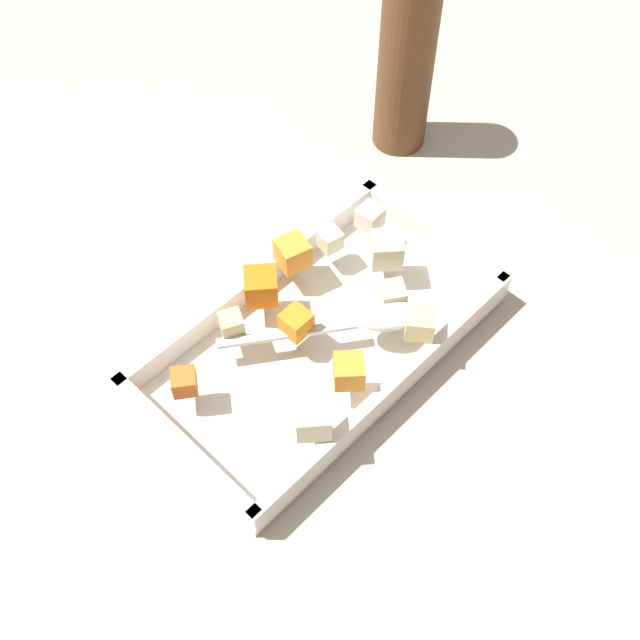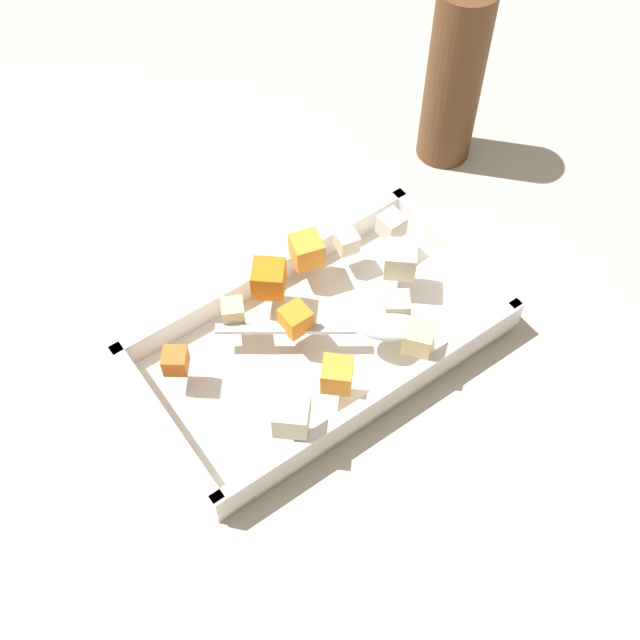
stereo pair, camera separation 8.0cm
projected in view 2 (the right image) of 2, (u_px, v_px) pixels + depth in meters
ground_plane at (307, 356)px, 0.84m from camera, size 4.00×4.00×0.00m
baking_dish at (320, 343)px, 0.84m from camera, size 0.37×0.20×0.05m
carrot_chunk_near_spoon at (337, 375)px, 0.76m from camera, size 0.04×0.04×0.03m
carrot_chunk_mid_right at (296, 319)px, 0.80m from camera, size 0.03×0.03×0.03m
carrot_chunk_front_center at (175, 361)px, 0.77m from camera, size 0.03×0.03×0.02m
carrot_chunk_back_center at (269, 278)px, 0.82m from camera, size 0.05×0.05×0.03m
carrot_chunk_corner_ne at (307, 250)px, 0.84m from camera, size 0.04×0.04×0.03m
potato_chunk_heap_top at (347, 242)px, 0.86m from camera, size 0.03×0.03×0.02m
potato_chunk_rim_edge at (233, 311)px, 0.81m from camera, size 0.03×0.03×0.02m
potato_chunk_near_right at (400, 260)px, 0.84m from camera, size 0.05×0.05×0.03m
potato_chunk_center at (418, 338)px, 0.78m from camera, size 0.04×0.04×0.03m
potato_chunk_mid_left at (397, 306)px, 0.81m from camera, size 0.04×0.04×0.03m
parsnip_chunk_corner_se at (391, 225)px, 0.87m from camera, size 0.03×0.03×0.02m
parsnip_chunk_far_left at (291, 416)px, 0.73m from camera, size 0.05×0.05×0.03m
serving_spoon at (374, 325)px, 0.80m from camera, size 0.18×0.14×0.02m
pepper_mill at (455, 77)px, 0.92m from camera, size 0.07×0.07×0.25m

